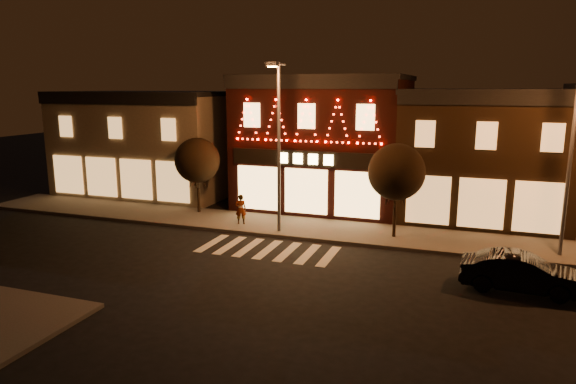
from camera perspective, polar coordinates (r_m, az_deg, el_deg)
The scene contains 11 objects.
ground at distance 21.13m, azimuth -6.33°, elevation -9.55°, with size 120.00×120.00×0.00m, color black.
sidewalk_far at distance 27.59m, azimuth 4.73°, elevation -4.26°, with size 44.00×4.00×0.15m, color #47423D.
building_left at distance 38.61m, azimuth -14.86°, elevation 5.37°, with size 12.20×8.28×7.30m.
building_pulp at distance 33.02m, azimuth 4.17°, elevation 5.60°, with size 10.20×8.34×8.30m.
building_right_a at distance 31.91m, azimuth 20.87°, elevation 3.94°, with size 9.20×8.28×7.50m.
streetlamp_mid at distance 25.95m, azimuth -1.13°, elevation 6.36°, with size 0.71×1.99×8.66m.
streetlamp_right at distance 25.21m, azimuth 29.16°, elevation 4.25°, with size 0.58×1.90×8.29m.
tree_left at distance 31.07m, azimuth -10.06°, elevation 3.48°, with size 2.70×2.70×4.51m.
tree_right at distance 25.96m, azimuth 11.98°, elevation 2.19°, with size 2.83×2.83×4.74m.
dark_sedan at distance 21.43m, azimuth 24.55°, elevation -8.20°, with size 1.53×4.40×1.45m, color black.
pedestrian at distance 28.42m, azimuth -5.28°, elevation -1.91°, with size 0.61×0.40×1.66m, color gray.
Camera 1 is at (8.73, -17.68, 7.60)m, focal length 31.96 mm.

